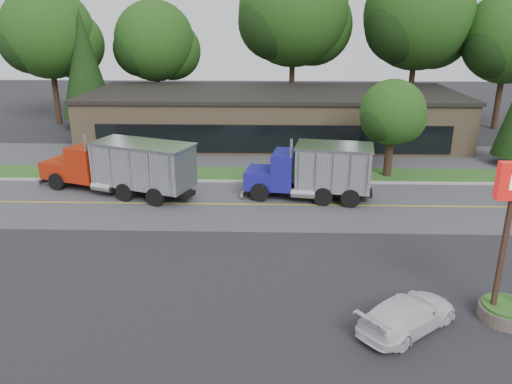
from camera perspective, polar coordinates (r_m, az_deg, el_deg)
ground at (r=21.27m, az=-3.60°, el=-10.05°), size 140.00×140.00×0.00m
road at (r=29.42m, az=-2.04°, el=-1.43°), size 60.00×8.00×0.02m
center_line at (r=29.42m, az=-2.04°, el=-1.43°), size 60.00×0.12×0.01m
curb at (r=33.38m, az=-1.58°, el=1.12°), size 60.00×0.30×0.12m
grass_verge at (r=35.09m, az=-1.41°, el=2.04°), size 60.00×3.40×0.03m
far_parking at (r=39.88m, az=-1.03°, el=4.17°), size 60.00×7.00×0.02m
strip_mall at (r=45.24m, az=1.87°, el=8.58°), size 32.00×12.00×4.00m
tree_far_a at (r=55.06m, az=-22.44°, el=16.05°), size 9.45×8.89×13.48m
tree_far_b at (r=53.91m, az=-11.32°, el=16.16°), size 8.55×8.05×12.20m
tree_far_c at (r=52.64m, az=4.48°, el=19.38°), size 11.56×10.88×16.48m
tree_far_d at (r=53.53m, az=18.14°, el=18.13°), size 11.14×10.49×15.90m
tree_far_e at (r=54.38m, az=26.88°, el=15.05°), size 9.07×8.53×12.93m
evergreen_left at (r=51.81m, az=-19.02°, el=13.65°), size 4.97×4.97×11.30m
tree_verge at (r=35.05m, az=15.39°, el=8.46°), size 4.65×4.38×6.64m
dump_truck_red at (r=31.74m, az=-14.85°, el=2.93°), size 10.55×6.04×3.36m
dump_truck_blue at (r=30.04m, az=6.84°, el=2.51°), size 7.78×3.76×3.36m
rally_car at (r=18.76m, az=16.95°, el=-13.16°), size 4.32×3.98×1.22m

